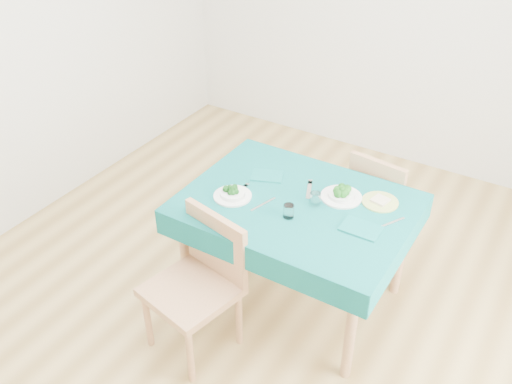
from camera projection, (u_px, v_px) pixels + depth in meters
The scene contains 16 objects.
room_shell at pixel (256, 114), 3.01m from camera, with size 4.02×4.52×2.73m.
table at pixel (295, 252), 3.57m from camera, with size 1.33×1.01×0.76m, color #075352.
chair_near at pixel (189, 272), 3.13m from camera, with size 0.46×0.50×1.15m, color #A5754D.
chair_far at pixel (385, 196), 3.89m from camera, with size 0.39×0.43×0.98m, color #A5754D.
bowl_near at pixel (233, 192), 3.39m from camera, with size 0.23×0.23×0.07m, color white, non-canonical shape.
bowl_far at pixel (342, 192), 3.38m from camera, with size 0.25×0.25×0.08m, color white, non-canonical shape.
fork_near at pixel (239, 191), 3.46m from camera, with size 0.02×0.17×0.00m, color silver.
knife_near at pixel (263, 204), 3.34m from camera, with size 0.01×0.20×0.00m, color silver.
fork_far at pixel (309, 190), 3.46m from camera, with size 0.03×0.19×0.00m, color silver.
knife_far at pixel (391, 223), 3.19m from camera, with size 0.01×0.19×0.00m, color silver.
napkin_near at pixel (267, 176), 3.59m from camera, with size 0.20×0.14×0.01m, color #0B5C5A.
napkin_far at pixel (361, 229), 3.14m from camera, with size 0.22×0.15×0.01m, color #0B5C5A.
tumbler_center at pixel (315, 199), 3.32m from camera, with size 0.06×0.06×0.08m, color white.
tumbler_side at pixel (289, 211), 3.22m from camera, with size 0.06×0.06×0.08m, color white.
side_plate at pixel (380, 202), 3.35m from camera, with size 0.22×0.22×0.01m, color #ADBD5C.
bread_slice at pixel (380, 200), 3.35m from camera, with size 0.09×0.09×0.01m, color beige.
Camera 1 is at (1.42, -2.32, 2.69)m, focal length 40.00 mm.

